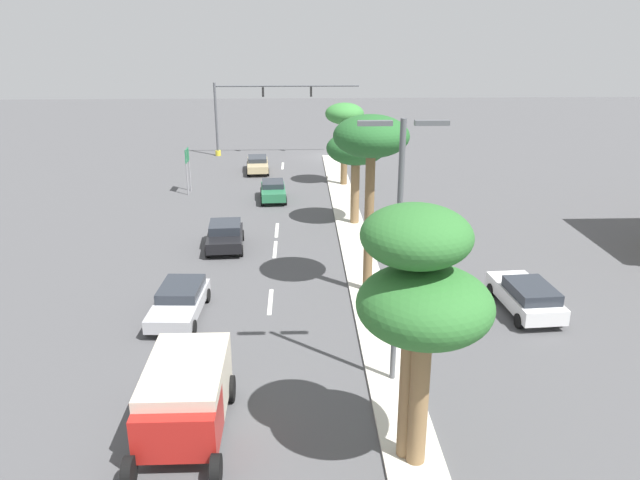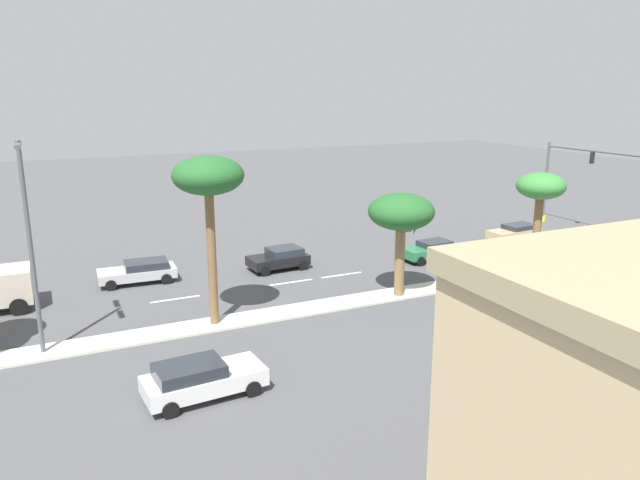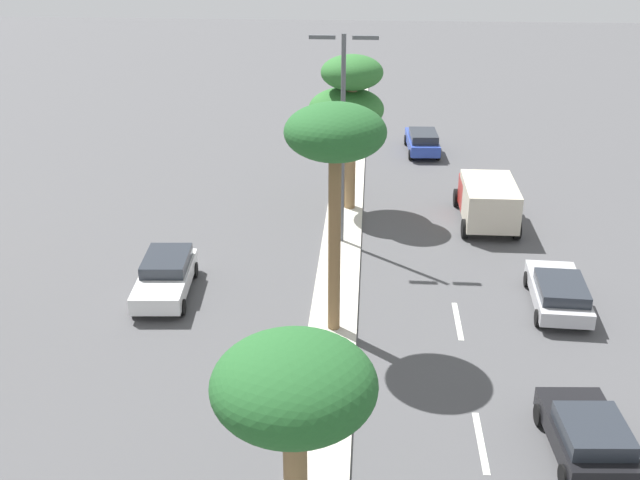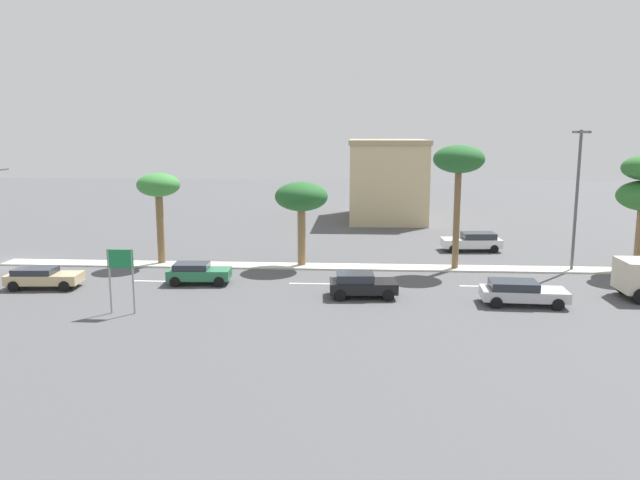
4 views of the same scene
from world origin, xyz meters
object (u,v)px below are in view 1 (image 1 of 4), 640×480
traffic_signal_gantry (249,109)px  directional_road_sign (188,161)px  palm_tree_trailing (345,117)px  palm_tree_rear (371,141)px  palm_tree_far (416,249)px  sedan_black_inboard (225,235)px  sedan_silver_near (180,301)px  street_lamp_front (399,234)px  sedan_green_right (273,190)px  box_truck (185,398)px  palm_tree_front (356,150)px  sedan_tan_outboard (258,164)px  palm_tree_left (424,309)px  sedan_white_mid (526,296)px

traffic_signal_gantry → directional_road_sign: 14.62m
palm_tree_trailing → palm_tree_rear: size_ratio=0.76×
palm_tree_far → sedan_black_inboard: bearing=-68.4°
sedan_silver_near → street_lamp_front: bearing=147.0°
traffic_signal_gantry → street_lamp_front: 41.52m
palm_tree_far → sedan_green_right: bearing=-80.3°
palm_tree_trailing → sedan_silver_near: 25.09m
sedan_silver_near → sedan_green_right: (-3.48, -18.88, -0.00)m
sedan_black_inboard → street_lamp_front: bearing=117.8°
box_truck → palm_tree_front: bearing=-108.8°
palm_tree_far → sedan_tan_outboard: palm_tree_far is taller
palm_tree_rear → sedan_tan_outboard: (6.76, -25.71, -6.63)m
palm_tree_left → sedan_green_right: (5.17, -28.98, -4.32)m
traffic_signal_gantry → box_truck: size_ratio=2.65×
box_truck → palm_tree_rear: bearing=-122.9°
sedan_white_mid → sedan_green_right: sedan_white_mid is taller
street_lamp_front → sedan_tan_outboard: 34.63m
sedan_black_inboard → box_truck: size_ratio=0.75×
palm_tree_rear → palm_tree_trailing: bearing=-91.1°
sedan_tan_outboard → sedan_white_mid: bearing=115.8°
palm_tree_left → sedan_green_right: bearing=-79.9°
traffic_signal_gantry → sedan_black_inboard: traffic_signal_gantry is taller
palm_tree_left → street_lamp_front: 4.52m
palm_tree_trailing → palm_tree_left: (0.32, 33.05, -0.39)m
palm_tree_rear → sedan_silver_near: palm_tree_rear is taller
sedan_silver_near → palm_tree_rear: bearing=-165.2°
palm_tree_trailing → sedan_silver_near: (8.96, 22.96, -4.71)m
sedan_tan_outboard → box_truck: bearing=89.8°
traffic_signal_gantry → sedan_black_inboard: (-0.33, 26.39, -3.70)m
traffic_signal_gantry → palm_tree_rear: (-7.84, 32.86, 2.87)m
palm_tree_left → box_truck: palm_tree_left is taller
sedan_black_inboard → box_truck: 17.14m
street_lamp_front → traffic_signal_gantry: bearing=-79.0°
sedan_white_mid → sedan_silver_near: sedan_white_mid is taller
palm_tree_far → palm_tree_rear: bearing=-90.9°
palm_tree_front → palm_tree_left: (0.27, 22.99, 0.22)m
palm_tree_far → box_truck: palm_tree_far is taller
palm_tree_trailing → palm_tree_far: bearing=89.0°
palm_tree_rear → sedan_green_right: bearing=-72.9°
sedan_tan_outboard → sedan_green_right: size_ratio=1.12×
palm_tree_far → street_lamp_front: street_lamp_front is taller
street_lamp_front → sedan_silver_near: size_ratio=2.01×
palm_tree_trailing → sedan_white_mid: 24.47m
directional_road_sign → sedan_green_right: size_ratio=0.86×
palm_tree_rear → sedan_tan_outboard: size_ratio=1.90×
directional_road_sign → sedan_white_mid: size_ratio=0.72×
directional_road_sign → palm_tree_left: palm_tree_left is taller
directional_road_sign → palm_tree_far: size_ratio=0.44×
palm_tree_trailing → sedan_tan_outboard: 9.93m
sedan_tan_outboard → directional_road_sign: bearing=54.8°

